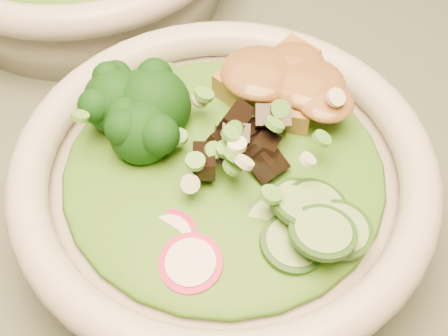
% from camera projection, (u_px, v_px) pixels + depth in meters
% --- Properties ---
extents(dining_table, '(1.20, 0.80, 0.75)m').
position_uv_depth(dining_table, '(61.00, 242.00, 0.57)').
color(dining_table, black).
rests_on(dining_table, ground).
extents(salad_bowl, '(0.27, 0.27, 0.07)m').
position_uv_depth(salad_bowl, '(224.00, 187.00, 0.41)').
color(salad_bowl, beige).
rests_on(salad_bowl, dining_table).
extents(lettuce_bed, '(0.21, 0.21, 0.02)m').
position_uv_depth(lettuce_bed, '(224.00, 167.00, 0.40)').
color(lettuce_bed, '#265D13').
rests_on(lettuce_bed, salad_bowl).
extents(broccoli_florets, '(0.09, 0.08, 0.04)m').
position_uv_depth(broccoli_florets, '(140.00, 112.00, 0.40)').
color(broccoli_florets, black).
rests_on(broccoli_florets, salad_bowl).
extents(radish_slices, '(0.11, 0.05, 0.02)m').
position_uv_depth(radish_slices, '(164.00, 242.00, 0.36)').
color(radish_slices, '#B50D3F').
rests_on(radish_slices, salad_bowl).
extents(cucumber_slices, '(0.08, 0.08, 0.04)m').
position_uv_depth(cucumber_slices, '(317.00, 204.00, 0.36)').
color(cucumber_slices, '#86BF6A').
rests_on(cucumber_slices, salad_bowl).
extents(mushroom_heap, '(0.08, 0.08, 0.04)m').
position_uv_depth(mushroom_heap, '(235.00, 140.00, 0.39)').
color(mushroom_heap, black).
rests_on(mushroom_heap, salad_bowl).
extents(tofu_cubes, '(0.10, 0.07, 0.04)m').
position_uv_depth(tofu_cubes, '(278.00, 94.00, 0.42)').
color(tofu_cubes, olive).
rests_on(tofu_cubes, salad_bowl).
extents(peanut_sauce, '(0.07, 0.06, 0.02)m').
position_uv_depth(peanut_sauce, '(279.00, 80.00, 0.41)').
color(peanut_sauce, brown).
rests_on(peanut_sauce, tofu_cubes).
extents(scallion_garnish, '(0.19, 0.19, 0.02)m').
position_uv_depth(scallion_garnish, '(224.00, 142.00, 0.38)').
color(scallion_garnish, '#519A36').
rests_on(scallion_garnish, salad_bowl).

